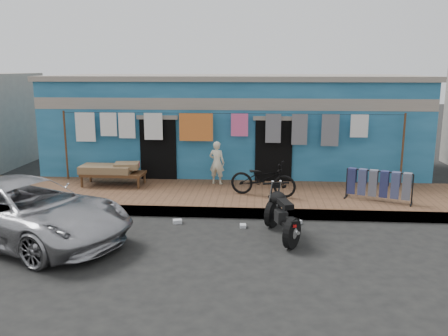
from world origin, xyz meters
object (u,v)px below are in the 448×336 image
jeans_rack (379,185)px  motorcycle (282,212)px  car (26,210)px  bicycle (263,175)px  charpoy (113,174)px  seated_person (217,163)px

jeans_rack → motorcycle: bearing=-139.6°
car → bicycle: size_ratio=2.73×
bicycle → jeans_rack: (2.96, -0.27, -0.16)m
motorcycle → charpoy: motorcycle is taller
charpoy → jeans_rack: size_ratio=1.10×
seated_person → motorcycle: (1.75, -3.67, -0.33)m
jeans_rack → bicycle: bearing=174.7°
bicycle → charpoy: bearing=93.9°
charpoy → motorcycle: bearing=-34.8°
motorcycle → jeans_rack: 3.36m
motorcycle → jeans_rack: size_ratio=1.05×
car → seated_person: size_ratio=3.79×
car → motorcycle: size_ratio=2.67×
car → charpoy: (0.65, 3.94, -0.11)m
seated_person → jeans_rack: size_ratio=0.74×
bicycle → seated_person: bearing=62.7°
seated_person → bicycle: (1.35, -1.22, -0.06)m
car → jeans_rack: 8.44m
bicycle → jeans_rack: bicycle is taller
seated_person → bicycle: seated_person is taller
motorcycle → jeans_rack: (2.56, 2.18, 0.11)m
seated_person → bicycle: bearing=153.4°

